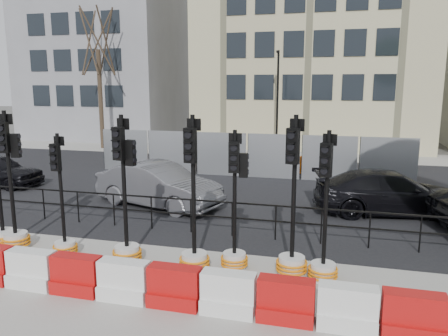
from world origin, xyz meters
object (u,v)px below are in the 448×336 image
(traffic_signal_a, at_px, (1,219))
(traffic_signal_d, at_px, (126,229))
(traffic_signal_h, at_px, (324,251))
(car_c, at_px, (390,192))

(traffic_signal_a, distance_m, traffic_signal_d, 3.63)
(traffic_signal_d, xyz_separation_m, traffic_signal_h, (4.50, 0.21, -0.16))
(traffic_signal_h, xyz_separation_m, car_c, (1.90, 5.62, 0.03))
(traffic_signal_d, relative_size, car_c, 0.68)
(traffic_signal_a, bearing_deg, traffic_signal_d, -0.05)
(traffic_signal_h, relative_size, car_c, 0.63)
(traffic_signal_h, bearing_deg, car_c, 89.65)
(traffic_signal_a, relative_size, traffic_signal_d, 1.03)
(traffic_signal_a, height_order, traffic_signal_h, traffic_signal_a)
(traffic_signal_a, relative_size, car_c, 0.70)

